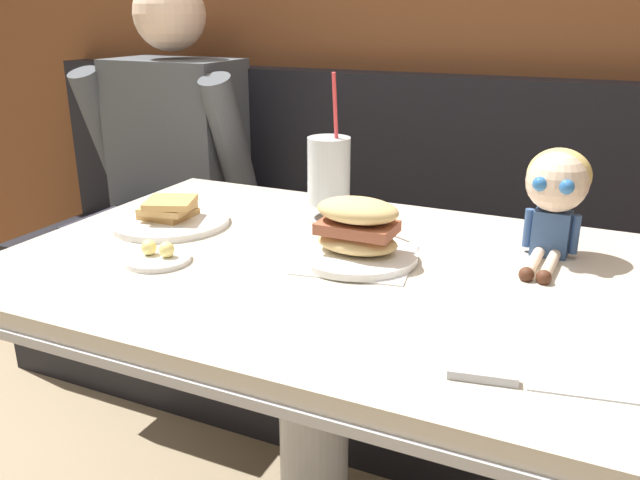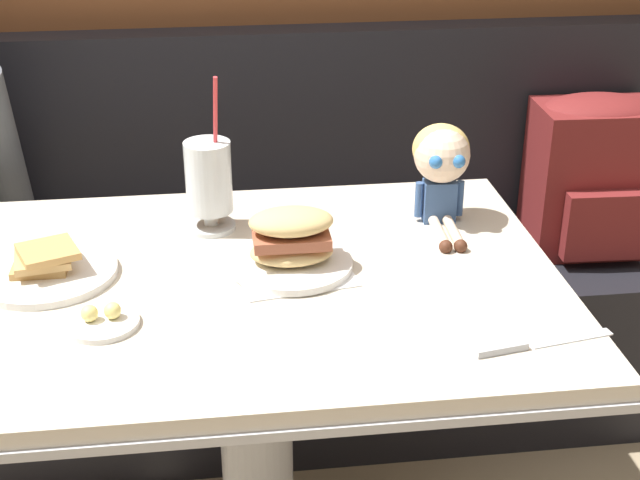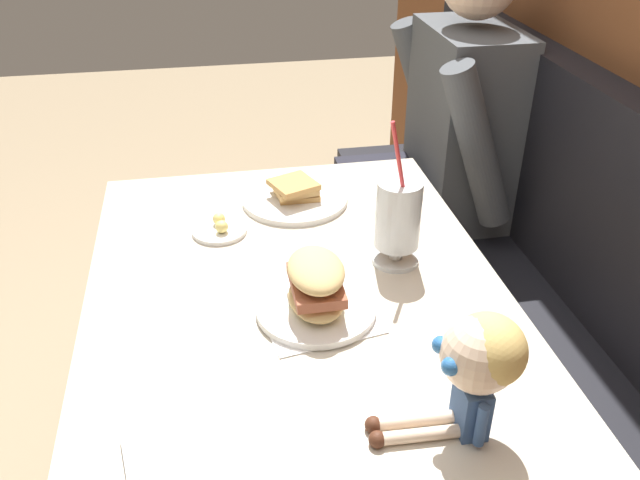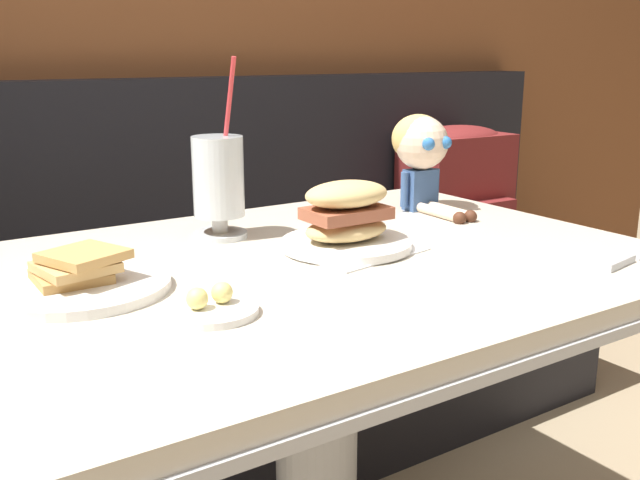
{
  "view_description": "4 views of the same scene",
  "coord_description": "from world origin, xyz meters",
  "px_view_note": "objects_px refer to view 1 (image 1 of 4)",
  "views": [
    {
      "loc": [
        0.48,
        -0.83,
        1.17
      ],
      "look_at": [
        0.01,
        0.18,
        0.78
      ],
      "focal_mm": 36.69,
      "sensor_mm": 36.0,
      "label": 1
    },
    {
      "loc": [
        -0.06,
        -1.25,
        1.5
      ],
      "look_at": [
        0.13,
        0.23,
        0.78
      ],
      "focal_mm": 51.17,
      "sensor_mm": 36.0,
      "label": 2
    },
    {
      "loc": [
        1.04,
        0.04,
        1.49
      ],
      "look_at": [
        -0.03,
        0.23,
        0.83
      ],
      "focal_mm": 37.55,
      "sensor_mm": 36.0,
      "label": 3
    },
    {
      "loc": [
        -0.6,
        -0.74,
        1.06
      ],
      "look_at": [
        0.01,
        0.19,
        0.77
      ],
      "focal_mm": 40.38,
      "sensor_mm": 36.0,
      "label": 4
    }
  ],
  "objects_px": {
    "milkshake_glass": "(329,175)",
    "seated_doll": "(557,187)",
    "diner_patron": "(172,157)",
    "sandwich_plate": "(357,236)",
    "butter_saucer": "(158,257)",
    "butter_knife": "(511,381)",
    "toast_plate": "(169,217)"
  },
  "relations": [
    {
      "from": "toast_plate",
      "to": "diner_patron",
      "type": "distance_m",
      "value": 0.66
    },
    {
      "from": "butter_knife",
      "to": "milkshake_glass",
      "type": "bearing_deg",
      "value": 133.11
    },
    {
      "from": "seated_doll",
      "to": "milkshake_glass",
      "type": "bearing_deg",
      "value": 177.84
    },
    {
      "from": "milkshake_glass",
      "to": "seated_doll",
      "type": "relative_size",
      "value": 1.43
    },
    {
      "from": "sandwich_plate",
      "to": "seated_doll",
      "type": "height_order",
      "value": "seated_doll"
    },
    {
      "from": "milkshake_glass",
      "to": "butter_saucer",
      "type": "xyz_separation_m",
      "value": [
        -0.18,
        -0.35,
        -0.09
      ]
    },
    {
      "from": "seated_doll",
      "to": "diner_patron",
      "type": "relative_size",
      "value": 0.27
    },
    {
      "from": "butter_saucer",
      "to": "milkshake_glass",
      "type": "bearing_deg",
      "value": 62.43
    },
    {
      "from": "sandwich_plate",
      "to": "seated_doll",
      "type": "relative_size",
      "value": 1.05
    },
    {
      "from": "toast_plate",
      "to": "butter_knife",
      "type": "bearing_deg",
      "value": -23.72
    },
    {
      "from": "butter_saucer",
      "to": "diner_patron",
      "type": "bearing_deg",
      "value": 125.38
    },
    {
      "from": "seated_doll",
      "to": "butter_saucer",
      "type": "bearing_deg",
      "value": -152.5
    },
    {
      "from": "sandwich_plate",
      "to": "butter_knife",
      "type": "xyz_separation_m",
      "value": [
        0.32,
        -0.31,
        -0.04
      ]
    },
    {
      "from": "diner_patron",
      "to": "toast_plate",
      "type": "bearing_deg",
      "value": -53.39
    },
    {
      "from": "butter_knife",
      "to": "diner_patron",
      "type": "relative_size",
      "value": 0.29
    },
    {
      "from": "sandwich_plate",
      "to": "seated_doll",
      "type": "bearing_deg",
      "value": 28.89
    },
    {
      "from": "toast_plate",
      "to": "milkshake_glass",
      "type": "distance_m",
      "value": 0.35
    },
    {
      "from": "toast_plate",
      "to": "butter_saucer",
      "type": "relative_size",
      "value": 2.08
    },
    {
      "from": "toast_plate",
      "to": "seated_doll",
      "type": "bearing_deg",
      "value": 11.06
    },
    {
      "from": "butter_knife",
      "to": "diner_patron",
      "type": "height_order",
      "value": "diner_patron"
    },
    {
      "from": "milkshake_glass",
      "to": "toast_plate",
      "type": "bearing_deg",
      "value": -151.01
    },
    {
      "from": "sandwich_plate",
      "to": "butter_saucer",
      "type": "xyz_separation_m",
      "value": [
        -0.32,
        -0.16,
        -0.04
      ]
    },
    {
      "from": "sandwich_plate",
      "to": "butter_saucer",
      "type": "height_order",
      "value": "sandwich_plate"
    },
    {
      "from": "diner_patron",
      "to": "milkshake_glass",
      "type": "bearing_deg",
      "value": -28.07
    },
    {
      "from": "butter_knife",
      "to": "diner_patron",
      "type": "distance_m",
      "value": 1.44
    },
    {
      "from": "toast_plate",
      "to": "butter_knife",
      "type": "height_order",
      "value": "toast_plate"
    },
    {
      "from": "toast_plate",
      "to": "butter_knife",
      "type": "relative_size",
      "value": 1.07
    },
    {
      "from": "toast_plate",
      "to": "seated_doll",
      "type": "xyz_separation_m",
      "value": [
        0.75,
        0.15,
        0.11
      ]
    },
    {
      "from": "butter_knife",
      "to": "sandwich_plate",
      "type": "bearing_deg",
      "value": 136.54
    },
    {
      "from": "butter_saucer",
      "to": "butter_knife",
      "type": "relative_size",
      "value": 0.51
    },
    {
      "from": "seated_doll",
      "to": "sandwich_plate",
      "type": "bearing_deg",
      "value": -151.11
    },
    {
      "from": "toast_plate",
      "to": "sandwich_plate",
      "type": "relative_size",
      "value": 1.09
    }
  ]
}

